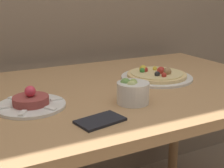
% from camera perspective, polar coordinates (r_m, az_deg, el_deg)
% --- Properties ---
extents(dining_table, '(1.50, 0.87, 0.79)m').
position_cam_1_polar(dining_table, '(1.24, -1.97, -4.90)').
color(dining_table, '#AD7F51').
rests_on(dining_table, ground_plane).
extents(pizza_plate, '(0.31, 0.31, 0.06)m').
position_cam_1_polar(pizza_plate, '(1.35, 8.15, 1.56)').
color(pizza_plate, silver).
rests_on(pizza_plate, dining_table).
extents(tartare_plate, '(0.22, 0.22, 0.07)m').
position_cam_1_polar(tartare_plate, '(1.04, -14.59, -3.34)').
color(tartare_plate, silver).
rests_on(tartare_plate, dining_table).
extents(small_bowl, '(0.11, 0.11, 0.08)m').
position_cam_1_polar(small_bowl, '(1.04, 3.73, -1.35)').
color(small_bowl, silver).
rests_on(small_bowl, dining_table).
extents(napkin, '(0.15, 0.11, 0.01)m').
position_cam_1_polar(napkin, '(0.90, -2.18, -6.70)').
color(napkin, black).
rests_on(napkin, dining_table).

